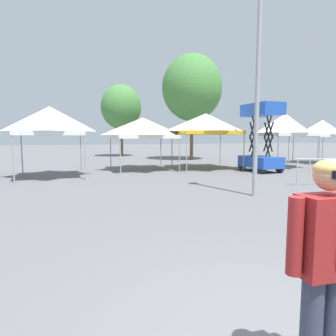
% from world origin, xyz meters
% --- Properties ---
extents(canopy_tent_left_of_center, '(3.17, 3.17, 3.33)m').
position_xyz_m(canopy_tent_left_of_center, '(-3.01, 12.94, 2.65)').
color(canopy_tent_left_of_center, '#9E9EA3').
rests_on(canopy_tent_left_of_center, ground).
extents(canopy_tent_behind_right, '(3.58, 3.58, 3.01)m').
position_xyz_m(canopy_tent_behind_right, '(1.79, 14.74, 2.41)').
color(canopy_tent_behind_right, '#9E9EA3').
rests_on(canopy_tent_behind_right, ground).
extents(canopy_tent_far_right, '(3.73, 3.73, 3.30)m').
position_xyz_m(canopy_tent_far_right, '(5.53, 14.35, 2.68)').
color(canopy_tent_far_right, '#9E9EA3').
rests_on(canopy_tent_far_right, ground).
extents(canopy_tent_center, '(2.95, 2.95, 3.34)m').
position_xyz_m(canopy_tent_center, '(10.56, 13.61, 2.65)').
color(canopy_tent_center, '#9E9EA3').
rests_on(canopy_tent_center, ground).
extents(canopy_tent_right_of_center, '(2.91, 2.91, 3.11)m').
position_xyz_m(canopy_tent_right_of_center, '(15.10, 15.31, 2.50)').
color(canopy_tent_right_of_center, '#9E9EA3').
rests_on(canopy_tent_right_of_center, ground).
extents(scissor_lift, '(1.55, 2.39, 3.70)m').
position_xyz_m(scissor_lift, '(7.84, 12.08, 1.14)').
color(scissor_lift, black).
rests_on(scissor_lift, ground).
extents(person_foreground, '(0.65, 0.27, 1.78)m').
position_xyz_m(person_foreground, '(0.02, -0.29, 1.03)').
color(person_foreground, '#33384C').
rests_on(person_foreground, ground).
extents(light_pole_near_lift, '(0.36, 0.36, 7.45)m').
position_xyz_m(light_pole_near_lift, '(3.74, 6.32, 4.28)').
color(light_pole_near_lift, '#9E9EA3').
rests_on(light_pole_near_lift, ground).
extents(tree_behind_tents_right, '(3.87, 3.87, 6.88)m').
position_xyz_m(tree_behind_tents_right, '(2.19, 26.84, 4.74)').
color(tree_behind_tents_right, brown).
rests_on(tree_behind_tents_right, ground).
extents(tree_behind_tents_left, '(4.88, 4.88, 8.56)m').
position_xyz_m(tree_behind_tents_left, '(7.19, 20.93, 5.87)').
color(tree_behind_tents_left, brown).
rests_on(tree_behind_tents_left, ground).
extents(crowd_barrier_near_person, '(1.99, 0.77, 1.08)m').
position_xyz_m(crowd_barrier_near_person, '(7.43, 7.25, 0.75)').
color(crowd_barrier_near_person, '#B7BABF').
rests_on(crowd_barrier_near_person, ground).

